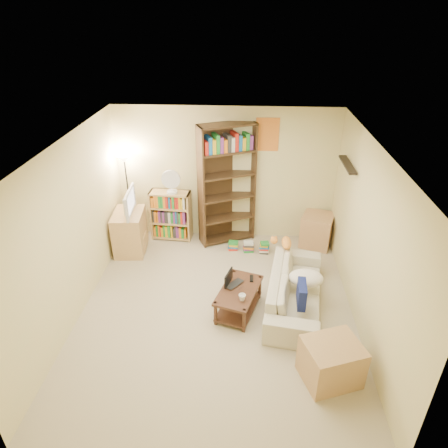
{
  "coord_description": "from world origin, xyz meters",
  "views": [
    {
      "loc": [
        0.38,
        -4.58,
        4.0
      ],
      "look_at": [
        0.06,
        0.75,
        1.05
      ],
      "focal_mm": 32.0,
      "sensor_mm": 36.0,
      "label": 1
    }
  ],
  "objects_px": {
    "side_table": "(317,230)",
    "television": "(126,202)",
    "mug": "(242,297)",
    "tv_stand": "(130,232)",
    "coffee_table": "(239,297)",
    "desk_fan": "(171,181)",
    "short_bookshelf": "(171,215)",
    "sofa": "(295,289)",
    "tabby_cat": "(284,242)",
    "floor_lamp": "(126,173)",
    "end_cabinet": "(331,362)",
    "laptop": "(237,285)",
    "tall_bookshelf": "(227,182)"
  },
  "relations": [
    {
      "from": "side_table",
      "to": "mug",
      "type": "bearing_deg",
      "value": -121.49
    },
    {
      "from": "end_cabinet",
      "to": "short_bookshelf",
      "type": "bearing_deg",
      "value": 127.76
    },
    {
      "from": "coffee_table",
      "to": "mug",
      "type": "height_order",
      "value": "mug"
    },
    {
      "from": "laptop",
      "to": "short_bookshelf",
      "type": "relative_size",
      "value": 0.37
    },
    {
      "from": "sofa",
      "to": "short_bookshelf",
      "type": "bearing_deg",
      "value": 58.38
    },
    {
      "from": "coffee_table",
      "to": "tall_bookshelf",
      "type": "xyz_separation_m",
      "value": [
        -0.29,
        2.05,
        0.94
      ]
    },
    {
      "from": "laptop",
      "to": "mug",
      "type": "distance_m",
      "value": 0.32
    },
    {
      "from": "mug",
      "to": "tv_stand",
      "type": "height_order",
      "value": "tv_stand"
    },
    {
      "from": "tv_stand",
      "to": "sofa",
      "type": "bearing_deg",
      "value": -30.03
    },
    {
      "from": "end_cabinet",
      "to": "desk_fan",
      "type": "bearing_deg",
      "value": 127.55
    },
    {
      "from": "tabby_cat",
      "to": "side_table",
      "type": "bearing_deg",
      "value": 55.26
    },
    {
      "from": "floor_lamp",
      "to": "side_table",
      "type": "xyz_separation_m",
      "value": [
        3.52,
        -0.09,
        -1.02
      ]
    },
    {
      "from": "tall_bookshelf",
      "to": "tabby_cat",
      "type": "bearing_deg",
      "value": -72.32
    },
    {
      "from": "television",
      "to": "coffee_table",
      "type": "bearing_deg",
      "value": -132.08
    },
    {
      "from": "tv_stand",
      "to": "side_table",
      "type": "height_order",
      "value": "tv_stand"
    },
    {
      "from": "laptop",
      "to": "television",
      "type": "distance_m",
      "value": 2.54
    },
    {
      "from": "floor_lamp",
      "to": "end_cabinet",
      "type": "xyz_separation_m",
      "value": [
        3.25,
        -3.2,
        -1.06
      ]
    },
    {
      "from": "floor_lamp",
      "to": "end_cabinet",
      "type": "distance_m",
      "value": 4.69
    },
    {
      "from": "television",
      "to": "sofa",
      "type": "bearing_deg",
      "value": -120.03
    },
    {
      "from": "sofa",
      "to": "tabby_cat",
      "type": "distance_m",
      "value": 0.85
    },
    {
      "from": "sofa",
      "to": "tabby_cat",
      "type": "bearing_deg",
      "value": 18.61
    },
    {
      "from": "short_bookshelf",
      "to": "end_cabinet",
      "type": "xyz_separation_m",
      "value": [
        2.48,
        -3.2,
        -0.21
      ]
    },
    {
      "from": "laptop",
      "to": "end_cabinet",
      "type": "bearing_deg",
      "value": -97.8
    },
    {
      "from": "tabby_cat",
      "to": "coffee_table",
      "type": "relative_size",
      "value": 0.44
    },
    {
      "from": "tabby_cat",
      "to": "tall_bookshelf",
      "type": "distance_m",
      "value": 1.58
    },
    {
      "from": "end_cabinet",
      "to": "laptop",
      "type": "bearing_deg",
      "value": 133.58
    },
    {
      "from": "coffee_table",
      "to": "desk_fan",
      "type": "bearing_deg",
      "value": 139.86
    },
    {
      "from": "laptop",
      "to": "television",
      "type": "height_order",
      "value": "television"
    },
    {
      "from": "mug",
      "to": "desk_fan",
      "type": "relative_size",
      "value": 0.25
    },
    {
      "from": "tabby_cat",
      "to": "end_cabinet",
      "type": "xyz_separation_m",
      "value": [
        0.43,
        -2.11,
        -0.36
      ]
    },
    {
      "from": "television",
      "to": "side_table",
      "type": "xyz_separation_m",
      "value": [
        3.42,
        0.41,
        -0.68
      ]
    },
    {
      "from": "coffee_table",
      "to": "side_table",
      "type": "xyz_separation_m",
      "value": [
        1.4,
        1.96,
        0.06
      ]
    },
    {
      "from": "tv_stand",
      "to": "end_cabinet",
      "type": "distance_m",
      "value": 4.16
    },
    {
      "from": "desk_fan",
      "to": "floor_lamp",
      "type": "xyz_separation_m",
      "value": [
        -0.83,
        0.05,
        0.13
      ]
    },
    {
      "from": "laptop",
      "to": "end_cabinet",
      "type": "xyz_separation_m",
      "value": [
        1.17,
        -1.23,
        -0.14
      ]
    },
    {
      "from": "television",
      "to": "short_bookshelf",
      "type": "relative_size",
      "value": 0.78
    },
    {
      "from": "coffee_table",
      "to": "floor_lamp",
      "type": "relative_size",
      "value": 0.6
    },
    {
      "from": "end_cabinet",
      "to": "television",
      "type": "bearing_deg",
      "value": 139.38
    },
    {
      "from": "short_bookshelf",
      "to": "mug",
      "type": "bearing_deg",
      "value": -53.73
    },
    {
      "from": "coffee_table",
      "to": "tall_bookshelf",
      "type": "bearing_deg",
      "value": 115.01
    },
    {
      "from": "laptop",
      "to": "tall_bookshelf",
      "type": "xyz_separation_m",
      "value": [
        -0.26,
        1.98,
        0.78
      ]
    },
    {
      "from": "laptop",
      "to": "tall_bookshelf",
      "type": "bearing_deg",
      "value": 46.0
    },
    {
      "from": "television",
      "to": "side_table",
      "type": "relative_size",
      "value": 1.22
    },
    {
      "from": "tv_stand",
      "to": "floor_lamp",
      "type": "height_order",
      "value": "floor_lamp"
    },
    {
      "from": "television",
      "to": "short_bookshelf",
      "type": "bearing_deg",
      "value": -58.07
    },
    {
      "from": "side_table",
      "to": "tv_stand",
      "type": "bearing_deg",
      "value": -173.13
    },
    {
      "from": "short_bookshelf",
      "to": "desk_fan",
      "type": "xyz_separation_m",
      "value": [
        0.05,
        -0.05,
        0.72
      ]
    },
    {
      "from": "side_table",
      "to": "television",
      "type": "bearing_deg",
      "value": -173.13
    },
    {
      "from": "coffee_table",
      "to": "short_bookshelf",
      "type": "relative_size",
      "value": 1.03
    },
    {
      "from": "tabby_cat",
      "to": "laptop",
      "type": "xyz_separation_m",
      "value": [
        -0.73,
        -0.88,
        -0.22
      ]
    }
  ]
}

